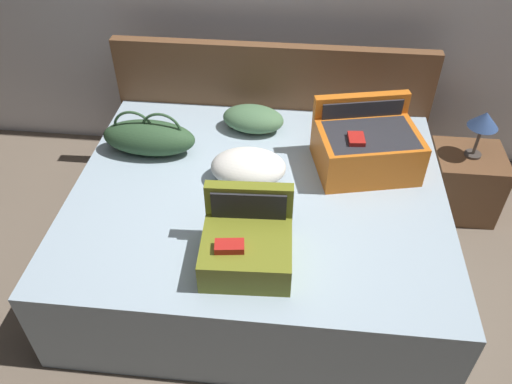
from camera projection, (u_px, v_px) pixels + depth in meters
ground_plane at (251, 311)px, 2.90m from camera, size 12.00×12.00×0.00m
bed at (258, 226)px, 3.01m from camera, size 2.07×1.72×0.56m
headboard at (271, 113)px, 3.55m from camera, size 2.12×0.08×1.01m
hard_case_large at (367, 147)px, 2.89m from camera, size 0.64×0.54×0.38m
hard_case_medium at (247, 245)px, 2.37m from camera, size 0.43×0.42×0.34m
duffel_bag at (149, 137)px, 3.03m from camera, size 0.57×0.25×0.28m
pillow_near_headboard at (253, 119)px, 3.24m from camera, size 0.42×0.29×0.16m
pillow_center_head at (248, 167)px, 2.84m from camera, size 0.43×0.32×0.18m
nightstand at (463, 182)px, 3.40m from camera, size 0.44×0.40×0.46m
table_lamp at (484, 122)px, 3.09m from camera, size 0.18×0.18×0.32m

